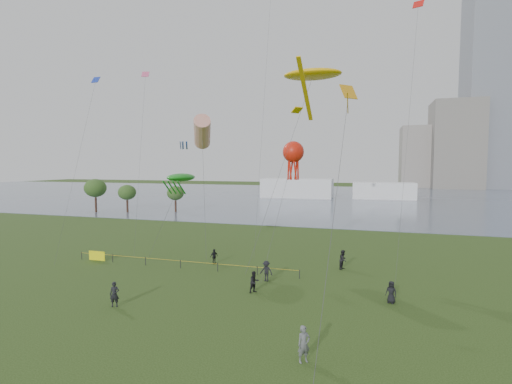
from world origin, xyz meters
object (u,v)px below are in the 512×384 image
(kite_flyer, at_px, (304,344))
(kite_stingray, at_px, (312,75))
(fence, at_px, (128,258))
(kite_octopus, at_px, (293,153))

(kite_flyer, distance_m, kite_stingray, 25.34)
(fence, relative_size, kite_octopus, 1.89)
(fence, xyz_separation_m, kite_octopus, (16.41, 5.43, 11.02))
(kite_flyer, relative_size, kite_stingray, 0.10)
(kite_flyer, height_order, kite_octopus, kite_octopus)
(fence, relative_size, kite_stingray, 1.24)
(kite_stingray, bearing_deg, kite_flyer, -103.70)
(fence, xyz_separation_m, kite_stingray, (18.54, 3.69, 18.39))
(kite_stingray, relative_size, kite_octopus, 1.52)
(kite_octopus, bearing_deg, kite_stingray, -32.31)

